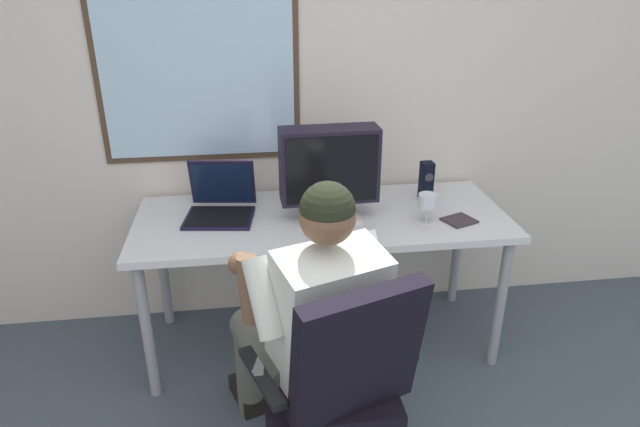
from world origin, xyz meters
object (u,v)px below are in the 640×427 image
Objects in this scene: person_seated at (311,316)px; cd_case at (459,220)px; office_chair at (341,376)px; desk at (322,228)px; wine_glass at (427,202)px; crt_monitor at (329,167)px; laptop at (221,201)px; desk_speaker at (426,180)px.

cd_case is at bearing 34.90° from person_seated.
office_chair is at bearing -131.68° from cd_case.
wine_glass reaches higher than desk.
crt_monitor is 1.30× the size of laptop.
crt_monitor is (0.17, 0.70, 0.35)m from person_seated.
office_chair is 2.10× the size of crt_monitor.
crt_monitor is at bearing 164.30° from wine_glass.
person_seated reaches higher than office_chair.
crt_monitor is 3.32× the size of wine_glass.
office_chair is 5.57× the size of cd_case.
desk is 1.46× the size of person_seated.
person_seated is 3.45× the size of laptop.
laptop is 2.55× the size of wine_glass.
wine_glass is at bearing -15.45° from desk.
cd_case is at bearing -13.34° from desk.
wine_glass is at bearing -106.71° from desk_speaker.
crt_monitor reaches higher than office_chair.
person_seated is 0.89m from laptop.
desk is 0.33m from crt_monitor.
crt_monitor is (0.10, 0.95, 0.44)m from office_chair.
office_chair is 1.03m from wine_glass.
office_chair is 0.79× the size of person_seated.
crt_monitor is (0.03, -0.01, 0.33)m from desk.
person_seated is 6.29× the size of desk_speaker.
desk is at bearing 166.66° from cd_case.
laptop reaches higher than desk.
wine_glass is at bearing 42.20° from person_seated.
laptop is 1.82× the size of desk_speaker.
wine_glass is at bearing -15.70° from crt_monitor.
crt_monitor is at bearing -11.96° from desk.
office_chair reaches higher than desk.
crt_monitor is at bearing -163.50° from desk_speaker.
desk_speaker reaches higher than cd_case.
crt_monitor is at bearing 84.13° from office_chair.
crt_monitor is 0.50m from wine_glass.
desk_speaker is at bearing 103.64° from cd_case.
office_chair is at bearing -72.88° from person_seated.
desk_speaker is at bearing 3.31° from laptop.
person_seated is 0.80m from crt_monitor.
desk is 1.84× the size of office_chair.
wine_glass is 0.80× the size of cd_case.
person_seated is 7.03× the size of cd_case.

